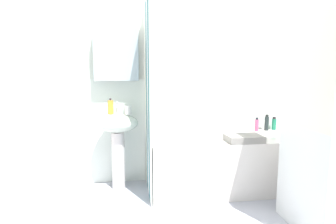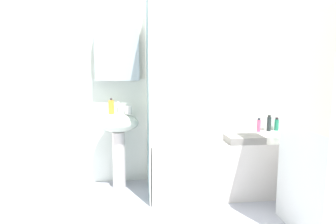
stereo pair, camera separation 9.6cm
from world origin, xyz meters
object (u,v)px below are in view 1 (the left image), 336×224
sink (118,134)px  toothbrush_cup (128,110)px  towel_folded (244,138)px  bathtub (225,163)px  shampoo_bottle (267,123)px  soap_dispenser (111,107)px  conditioner_bottle (274,124)px  lotion_bottle (257,125)px  washer_dryer_stack (336,127)px

sink → toothbrush_cup: toothbrush_cup is taller
towel_folded → bathtub: bearing=117.1°
shampoo_bottle → bathtub: bearing=-156.0°
sink → toothbrush_cup: 0.29m
soap_dispenser → conditioner_bottle: bearing=3.6°
lotion_bottle → towel_folded: lotion_bottle is taller
washer_dryer_stack → conditioner_bottle: bearing=83.3°
conditioner_bottle → washer_dryer_stack: 1.22m
bathtub → towel_folded: (0.11, -0.22, 0.32)m
soap_dispenser → lotion_bottle: size_ratio=1.05×
sink → washer_dryer_stack: washer_dryer_stack is taller
soap_dispenser → sink: bearing=-10.7°
sink → toothbrush_cup: bearing=-15.9°
conditioner_bottle → lotion_bottle: bearing=-170.0°
soap_dispenser → towel_folded: 1.42m
lotion_bottle → washer_dryer_stack: (0.10, -1.16, 0.20)m
soap_dispenser → conditioner_bottle: soap_dispenser is taller
sink → conditioner_bottle: bearing=4.2°
sink → conditioner_bottle: (1.87, 0.14, 0.04)m
toothbrush_cup → shampoo_bottle: bearing=5.1°
lotion_bottle → conditioner_bottle: bearing=10.0°
sink → bathtub: 1.21m
towel_folded → toothbrush_cup: bearing=163.3°
towel_folded → washer_dryer_stack: (0.46, -0.68, 0.24)m
sink → towel_folded: size_ratio=2.33×
toothbrush_cup → bathtub: toothbrush_cup is taller
toothbrush_cup → washer_dryer_stack: size_ratio=0.05×
shampoo_bottle → towel_folded: (-0.50, -0.49, -0.06)m
sink → shampoo_bottle: (1.77, 0.12, 0.06)m
soap_dispenser → washer_dryer_stack: size_ratio=0.10×
shampoo_bottle → towel_folded: shampoo_bottle is taller
soap_dispenser → shampoo_bottle: size_ratio=0.89×
bathtub → conditioner_bottle: bearing=22.2°
shampoo_bottle → lotion_bottle: bearing=-170.9°
conditioner_bottle → lotion_bottle: (-0.24, -0.04, 0.00)m
towel_folded → washer_dryer_stack: 0.86m
soap_dispenser → bathtub: size_ratio=0.10×
towel_folded → conditioner_bottle: bearing=40.4°
bathtub → washer_dryer_stack: size_ratio=0.96×
sink → lotion_bottle: (1.63, 0.09, 0.04)m
bathtub → shampoo_bottle: bearing=24.0°
sink → soap_dispenser: (-0.07, 0.01, 0.30)m
sink → conditioner_bottle: size_ratio=5.27×
washer_dryer_stack → sink: bearing=148.5°
bathtub → conditioner_bottle: 0.86m
toothbrush_cup → lotion_bottle: (1.52, 0.13, -0.22)m
bathtub → towel_folded: 0.41m
conditioner_bottle → shampoo_bottle: shampoo_bottle is taller
sink → towel_folded: (1.27, -0.38, 0.00)m
shampoo_bottle → washer_dryer_stack: 1.19m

